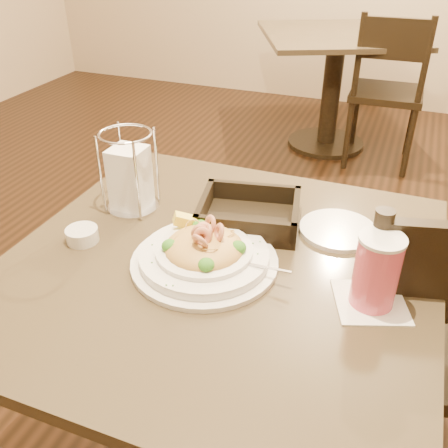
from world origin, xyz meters
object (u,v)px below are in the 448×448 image
(napkin_caddy, at_px, (130,177))
(butter_ramekin, at_px, (82,235))
(dining_chair_near, at_px, (424,342))
(dining_chair_far, at_px, (387,88))
(main_table, at_px, (221,341))
(background_table, at_px, (334,71))
(drink_glass, at_px, (376,272))
(pasta_bowl, at_px, (204,253))
(side_plate, at_px, (338,230))
(bread_basket, at_px, (249,216))

(napkin_caddy, bearing_deg, butter_ramekin, -99.73)
(dining_chair_near, relative_size, dining_chair_far, 1.00)
(main_table, bearing_deg, dining_chair_near, 22.28)
(background_table, xyz_separation_m, dining_chair_far, (0.36, -0.20, -0.02))
(background_table, bearing_deg, napkin_caddy, -92.17)
(napkin_caddy, bearing_deg, main_table, -24.38)
(drink_glass, bearing_deg, pasta_bowl, -179.90)
(main_table, xyz_separation_m, pasta_bowl, (-0.03, -0.02, 0.27))
(napkin_caddy, xyz_separation_m, side_plate, (0.50, 0.07, -0.08))
(dining_chair_far, bearing_deg, background_table, -30.05)
(dining_chair_far, xyz_separation_m, bread_basket, (-0.15, -2.14, 0.28))
(bread_basket, height_order, side_plate, bread_basket)
(dining_chair_near, xyz_separation_m, pasta_bowl, (-0.48, -0.21, 0.28))
(drink_glass, distance_m, bread_basket, 0.36)
(bread_basket, bearing_deg, butter_ramekin, -147.96)
(pasta_bowl, bearing_deg, dining_chair_far, 85.37)
(drink_glass, xyz_separation_m, butter_ramekin, (-0.63, -0.02, -0.06))
(napkin_caddy, bearing_deg, side_plate, 8.17)
(background_table, xyz_separation_m, dining_chair_near, (0.65, -2.32, -0.02))
(dining_chair_far, height_order, bread_basket, dining_chair_far)
(dining_chair_far, distance_m, napkin_caddy, 2.25)
(dining_chair_near, distance_m, pasta_bowl, 0.60)
(dining_chair_near, xyz_separation_m, dining_chair_far, (-0.29, 2.12, 0.00))
(background_table, distance_m, bread_basket, 2.36)
(napkin_caddy, bearing_deg, dining_chair_far, 78.30)
(pasta_bowl, relative_size, napkin_caddy, 1.70)
(pasta_bowl, bearing_deg, bread_basket, 79.10)
(dining_chair_far, height_order, pasta_bowl, dining_chair_far)
(background_table, relative_size, dining_chair_far, 1.28)
(pasta_bowl, bearing_deg, butter_ramekin, -176.39)
(napkin_caddy, height_order, side_plate, napkin_caddy)
(background_table, height_order, butter_ramekin, butter_ramekin)
(dining_chair_far, bearing_deg, napkin_caddy, 76.92)
(napkin_caddy, relative_size, side_plate, 1.13)
(main_table, bearing_deg, bread_basket, 86.88)
(main_table, relative_size, background_table, 0.75)
(background_table, distance_m, side_plate, 2.35)
(main_table, distance_m, dining_chair_far, 2.31)
(dining_chair_near, height_order, drink_glass, dining_chair_near)
(pasta_bowl, relative_size, drink_glass, 2.05)
(dining_chair_far, xyz_separation_m, drink_glass, (0.15, -2.33, 0.33))
(main_table, height_order, napkin_caddy, napkin_caddy)
(background_table, distance_m, drink_glass, 2.60)
(dining_chair_far, bearing_deg, side_plate, 90.03)
(dining_chair_near, bearing_deg, background_table, -87.95)
(main_table, bearing_deg, pasta_bowl, -137.84)
(dining_chair_far, relative_size, bread_basket, 3.54)
(side_plate, bearing_deg, dining_chair_far, 91.42)
(main_table, distance_m, bread_basket, 0.31)
(main_table, distance_m, side_plate, 0.38)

